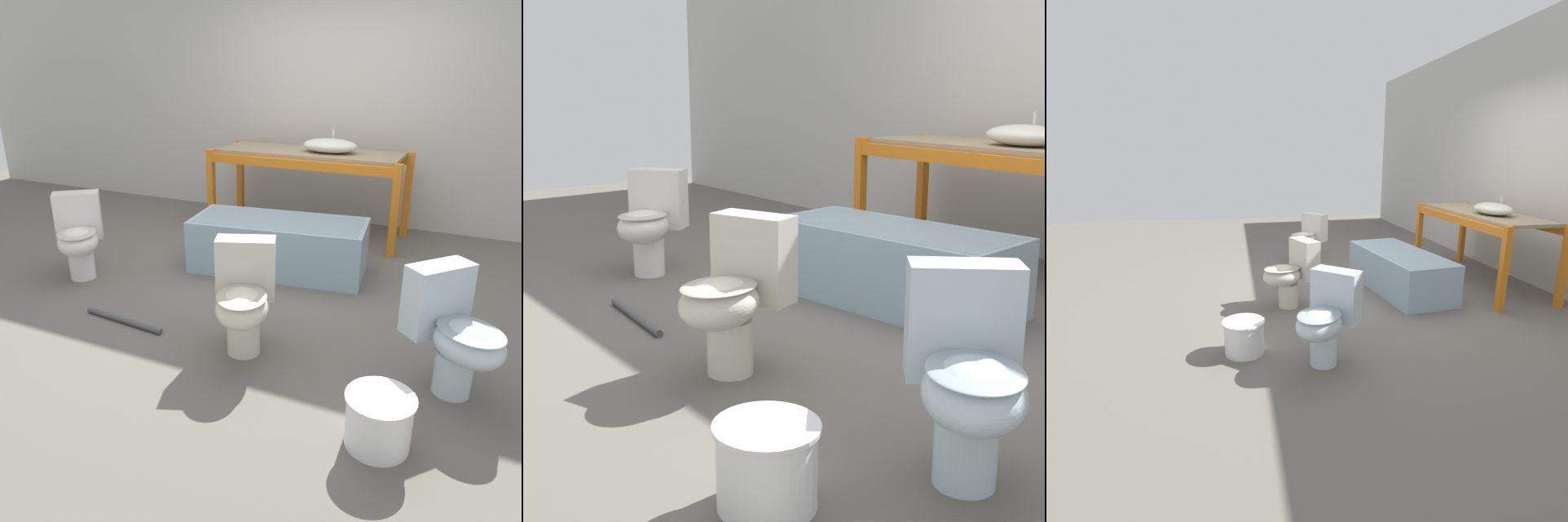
# 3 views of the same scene
# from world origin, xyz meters

# --- Properties ---
(ground_plane) EXTENTS (12.00, 12.00, 0.00)m
(ground_plane) POSITION_xyz_m (0.00, 0.00, 0.00)
(ground_plane) COLOR #666059
(shelving_rack) EXTENTS (2.03, 0.77, 0.89)m
(shelving_rack) POSITION_xyz_m (-0.14, 1.17, 0.76)
(shelving_rack) COLOR orange
(shelving_rack) RESTS_ON ground_plane
(sink_basin) EXTENTS (0.56, 0.35, 0.22)m
(sink_basin) POSITION_xyz_m (0.09, 1.14, 0.96)
(sink_basin) COLOR silver
(sink_basin) RESTS_ON shelving_rack
(bathtub_main) EXTENTS (1.59, 0.83, 0.47)m
(bathtub_main) POSITION_xyz_m (-0.01, 0.07, 0.27)
(bathtub_main) COLOR #99B7CC
(bathtub_main) RESTS_ON ground_plane
(toilet_near) EXTENTS (0.65, 0.64, 0.71)m
(toilet_near) POSITION_xyz_m (1.56, -1.17, 0.38)
(toilet_near) COLOR silver
(toilet_near) RESTS_ON ground_plane
(toilet_far) EXTENTS (0.53, 0.65, 0.71)m
(toilet_far) POSITION_xyz_m (0.31, -1.27, 0.38)
(toilet_far) COLOR silver
(toilet_far) RESTS_ON ground_plane
(toilet_extra) EXTENTS (0.63, 0.66, 0.71)m
(toilet_extra) POSITION_xyz_m (-1.51, -0.77, 0.38)
(toilet_extra) COLOR white
(toilet_extra) RESTS_ON ground_plane
(bucket_white) EXTENTS (0.34, 0.34, 0.28)m
(bucket_white) POSITION_xyz_m (1.30, -1.80, 0.15)
(bucket_white) COLOR white
(bucket_white) RESTS_ON ground_plane
(loose_pipe) EXTENTS (0.69, 0.10, 0.04)m
(loose_pipe) POSITION_xyz_m (-0.64, -1.32, 0.02)
(loose_pipe) COLOR #4C4C51
(loose_pipe) RESTS_ON ground_plane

